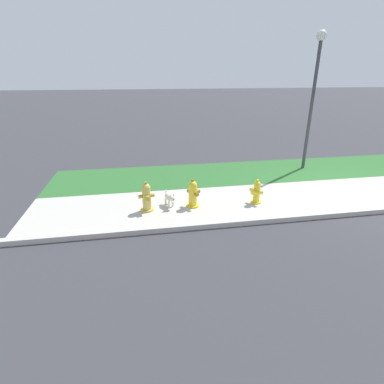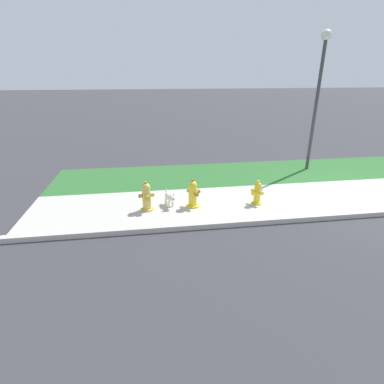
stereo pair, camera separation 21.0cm
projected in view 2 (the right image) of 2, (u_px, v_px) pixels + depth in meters
The scene contains 8 objects.
ground_plane at pixel (361, 195), 8.47m from camera, with size 120.00×120.00×0.00m, color #38383D.
sidewalk_pavement at pixel (361, 195), 8.47m from camera, with size 18.00×2.33×0.01m, color #BCB7AD.
grass_verge at pixel (316, 169), 10.71m from camera, with size 18.00×2.53×0.01m, color #2D662D.
fire_hydrant_by_grass_verge at pixel (257, 193), 7.80m from camera, with size 0.32×0.35×0.65m.
fire_hydrant_across_street at pixel (193, 194), 7.62m from camera, with size 0.37×0.38×0.74m.
fire_hydrant_far_end at pixel (146, 197), 7.42m from camera, with size 0.40×0.37×0.76m.
small_white_dog at pixel (170, 197), 7.67m from camera, with size 0.28×0.50×0.43m.
street_lamp at pixel (320, 81), 9.68m from camera, with size 0.32×0.32×4.46m.
Camera 2 is at (-5.90, -7.05, 3.22)m, focal length 28.00 mm.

